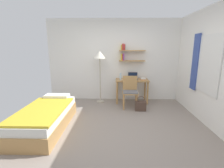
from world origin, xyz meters
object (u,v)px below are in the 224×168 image
at_px(desk, 132,84).
at_px(standing_lamp, 100,58).
at_px(laptop, 133,77).
at_px(book_stack, 143,79).
at_px(desk_chair, 130,90).
at_px(handbag, 141,106).
at_px(bed, 46,117).
at_px(water_bottle, 121,76).

xyz_separation_m(desk, standing_lamp, (-1.00, -0.01, 0.83)).
relative_size(standing_lamp, laptop, 5.29).
xyz_separation_m(laptop, book_stack, (0.30, -0.07, -0.03)).
relative_size(desk_chair, handbag, 2.16).
bearing_deg(book_stack, bed, -142.48).
distance_m(bed, standing_lamp, 2.35).
bearing_deg(laptop, book_stack, -13.43).
height_order(desk, desk_chair, desk_chair).
xyz_separation_m(desk_chair, handbag, (0.27, -0.28, -0.36)).
distance_m(desk, laptop, 0.22).
bearing_deg(desk, water_bottle, -171.30).
bearing_deg(bed, handbag, 25.20).
xyz_separation_m(bed, standing_lamp, (1.01, 1.77, 1.17)).
bearing_deg(laptop, desk_chair, -102.73).
height_order(bed, laptop, laptop).
bearing_deg(book_stack, handbag, -101.47).
bearing_deg(handbag, water_bottle, 127.63).
bearing_deg(bed, water_bottle, 46.51).
bearing_deg(standing_lamp, handbag, -32.35).
distance_m(laptop, book_stack, 0.31).
height_order(book_stack, handbag, book_stack).
bearing_deg(standing_lamp, water_bottle, -3.91).
xyz_separation_m(desk, desk_chair, (-0.09, -0.48, -0.08)).
bearing_deg(book_stack, laptop, 166.57).
height_order(standing_lamp, laptop, standing_lamp).
relative_size(bed, water_bottle, 8.28).
bearing_deg(water_bottle, handbag, -52.37).
distance_m(bed, desk, 2.70).
xyz_separation_m(book_stack, handbag, (-0.16, -0.77, -0.61)).
bearing_deg(standing_lamp, book_stack, 0.96).
height_order(bed, water_bottle, water_bottle).
relative_size(desk, water_bottle, 4.54).
bearing_deg(book_stack, desk, -178.16).
distance_m(desk_chair, handbag, 0.53).
bearing_deg(standing_lamp, desk_chair, -27.55).
height_order(water_bottle, handbag, water_bottle).
relative_size(water_bottle, handbag, 0.53).
bearing_deg(standing_lamp, bed, -119.53).
distance_m(laptop, water_bottle, 0.42).
bearing_deg(water_bottle, desk_chair, -58.01).
height_order(bed, standing_lamp, standing_lamp).
distance_m(bed, book_stack, 2.99).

